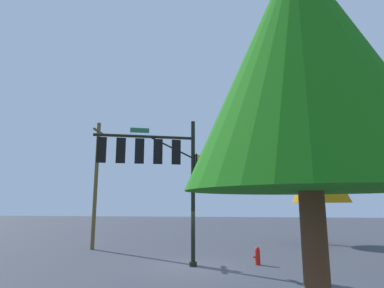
% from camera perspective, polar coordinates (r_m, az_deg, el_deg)
% --- Properties ---
extents(ground_plane, '(120.00, 120.00, 0.00)m').
position_cam_1_polar(ground_plane, '(15.95, 0.20, -20.96)').
color(ground_plane, '#3C3F48').
extents(signal_pole_assembly, '(5.26, 2.15, 6.96)m').
position_cam_1_polar(signal_pole_assembly, '(15.62, -6.08, -3.02)').
color(signal_pole_assembly, black).
rests_on(signal_pole_assembly, ground_plane).
extents(utility_pole, '(0.27, 1.80, 8.35)m').
position_cam_1_polar(utility_pole, '(22.36, -16.76, -6.40)').
color(utility_pole, brown).
rests_on(utility_pole, ground_plane).
extents(fire_hydrant, '(0.33, 0.24, 0.83)m').
position_cam_1_polar(fire_hydrant, '(16.53, 11.60, -18.95)').
color(fire_hydrant, red).
rests_on(fire_hydrant, ground_plane).
extents(tree_near, '(4.14, 4.14, 7.57)m').
position_cam_1_polar(tree_near, '(25.87, 21.72, -4.60)').
color(tree_near, '#51371D').
rests_on(tree_near, ground_plane).
extents(tree_mid, '(3.57, 3.57, 7.00)m').
position_cam_1_polar(tree_mid, '(5.29, 19.01, 13.81)').
color(tree_mid, '#54331E').
rests_on(tree_mid, ground_plane).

